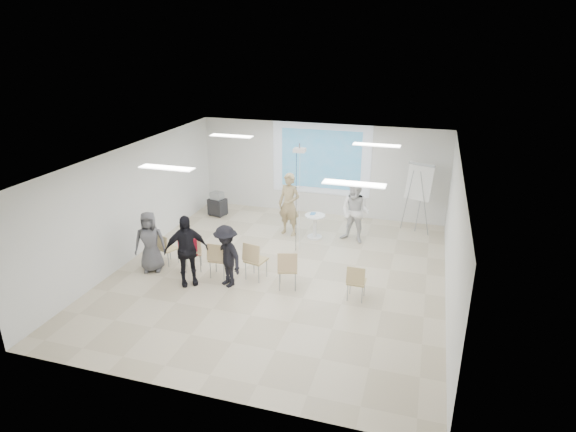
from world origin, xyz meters
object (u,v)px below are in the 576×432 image
(player_right, at_px, (355,209))
(chair_left_mid, at_px, (192,250))
(pedestal_table, at_px, (315,225))
(audience_mid, at_px, (226,252))
(player_left, at_px, (289,200))
(chair_right_inner, at_px, (288,267))
(chair_far_left, at_px, (166,247))
(chair_left_inner, at_px, (218,257))
(flipchart_easel, at_px, (419,182))
(chair_right_far, at_px, (356,280))
(chair_center, at_px, (254,258))
(av_cart, at_px, (217,205))
(laptop, at_px, (220,257))
(audience_left, at_px, (186,245))
(audience_outer, at_px, (150,238))

(player_right, height_order, chair_left_mid, player_right)
(pedestal_table, distance_m, audience_mid, 3.63)
(player_left, height_order, chair_right_inner, player_left)
(chair_far_left, bearing_deg, chair_left_mid, 11.26)
(chair_far_left, distance_m, chair_left_mid, 0.85)
(chair_left_inner, height_order, flipchart_easel, flipchart_easel)
(player_left, xyz_separation_m, audience_mid, (-0.52, -3.42, -0.20))
(chair_right_far, bearing_deg, chair_right_inner, 178.90)
(player_left, height_order, chair_right_far, player_left)
(chair_left_mid, relative_size, chair_right_inner, 0.99)
(chair_right_inner, bearing_deg, chair_center, 151.29)
(av_cart, bearing_deg, audience_mid, -49.21)
(chair_left_mid, relative_size, laptop, 2.84)
(chair_right_inner, height_order, audience_left, audience_left)
(player_left, distance_m, chair_right_inner, 3.36)
(player_right, relative_size, chair_center, 2.02)
(chair_right_inner, relative_size, av_cart, 1.23)
(audience_mid, relative_size, audience_outer, 0.99)
(pedestal_table, relative_size, flipchart_easel, 0.35)
(laptop, relative_size, audience_mid, 0.20)
(chair_far_left, height_order, laptop, chair_far_left)
(chair_far_left, bearing_deg, pedestal_table, 61.82)
(player_right, height_order, chair_center, player_right)
(audience_mid, xyz_separation_m, flipchart_easel, (4.12, 4.64, 0.70))
(chair_far_left, bearing_deg, flipchart_easel, 55.32)
(player_left, distance_m, flipchart_easel, 3.84)
(pedestal_table, height_order, audience_outer, audience_outer)
(chair_center, relative_size, audience_outer, 0.56)
(chair_center, bearing_deg, chair_left_mid, -167.69)
(pedestal_table, distance_m, chair_right_far, 3.61)
(pedestal_table, bearing_deg, chair_right_far, -61.58)
(chair_left_mid, xyz_separation_m, chair_center, (1.64, 0.01, 0.01))
(chair_far_left, bearing_deg, audience_mid, 4.99)
(av_cart, bearing_deg, chair_right_inner, -34.54)
(player_right, height_order, laptop, player_right)
(chair_far_left, xyz_separation_m, flipchart_easel, (6.06, 4.07, 1.08))
(audience_left, distance_m, audience_mid, 0.96)
(chair_left_inner, xyz_separation_m, chair_right_inner, (1.79, -0.07, 0.03))
(audience_mid, bearing_deg, chair_right_far, 34.44)
(chair_far_left, bearing_deg, player_right, 54.35)
(chair_center, xyz_separation_m, audience_mid, (-0.52, -0.44, 0.28))
(audience_outer, bearing_deg, pedestal_table, 20.33)
(player_right, distance_m, audience_outer, 5.63)
(chair_right_inner, xyz_separation_m, audience_mid, (-1.43, -0.23, 0.29))
(chair_right_inner, bearing_deg, pedestal_table, 76.60)
(chair_far_left, bearing_deg, audience_left, -15.77)
(player_right, bearing_deg, audience_mid, -110.19)
(chair_center, xyz_separation_m, av_cart, (-2.72, 3.83, -0.22))
(av_cart, bearing_deg, audience_left, -60.64)
(chair_left_mid, xyz_separation_m, flipchart_easel, (5.23, 4.22, 0.99))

